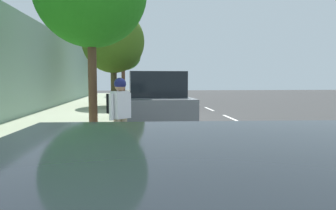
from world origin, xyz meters
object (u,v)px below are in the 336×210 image
(parked_pickup_grey_mid, at_px, (154,102))
(street_tree_near_cyclist, at_px, (123,56))
(street_tree_mid_block, at_px, (113,41))
(cyclist_with_backpack, at_px, (119,108))
(parked_suv_red_second, at_px, (149,91))
(bicycle_at_curb, at_px, (129,143))
(parked_sedan_dark_blue_nearest, at_px, (143,91))
(fire_hydrant, at_px, (118,101))

(parked_pickup_grey_mid, xyz_separation_m, street_tree_near_cyclist, (2.05, -19.35, 2.98))
(street_tree_near_cyclist, xyz_separation_m, street_tree_mid_block, (0.00, 11.14, 0.07))
(cyclist_with_backpack, relative_size, street_tree_mid_block, 0.31)
(parked_suv_red_second, height_order, cyclist_with_backpack, parked_suv_red_second)
(parked_suv_red_second, height_order, bicycle_at_curb, parked_suv_red_second)
(street_tree_near_cyclist, bearing_deg, parked_sedan_dark_blue_nearest, 108.26)
(street_tree_near_cyclist, relative_size, fire_hydrant, 6.07)
(street_tree_near_cyclist, distance_m, street_tree_mid_block, 11.14)
(street_tree_mid_block, relative_size, fire_hydrant, 6.78)
(parked_suv_red_second, bearing_deg, bicycle_at_curb, 86.33)
(parked_sedan_dark_blue_nearest, bearing_deg, street_tree_near_cyclist, -71.74)
(street_tree_mid_block, distance_m, fire_hydrant, 4.33)
(bicycle_at_curb, xyz_separation_m, street_tree_mid_block, (1.32, -12.61, 3.56))
(street_tree_near_cyclist, bearing_deg, cyclist_with_backpack, 92.70)
(cyclist_with_backpack, bearing_deg, bicycle_at_curb, 114.92)
(parked_sedan_dark_blue_nearest, bearing_deg, parked_pickup_grey_mid, 90.90)
(cyclist_with_backpack, bearing_deg, street_tree_near_cyclist, -87.30)
(parked_pickup_grey_mid, bearing_deg, street_tree_near_cyclist, -83.94)
(parked_suv_red_second, bearing_deg, street_tree_mid_block, -27.42)
(parked_sedan_dark_blue_nearest, bearing_deg, fire_hydrant, 80.29)
(parked_sedan_dark_blue_nearest, relative_size, fire_hydrant, 5.35)
(parked_sedan_dark_blue_nearest, distance_m, street_tree_mid_block, 6.68)
(parked_sedan_dark_blue_nearest, relative_size, street_tree_near_cyclist, 0.88)
(parked_pickup_grey_mid, relative_size, fire_hydrant, 6.42)
(parked_suv_red_second, height_order, parked_pickup_grey_mid, parked_suv_red_second)
(cyclist_with_backpack, bearing_deg, parked_suv_red_second, -94.94)
(parked_suv_red_second, distance_m, parked_pickup_grey_mid, 7.14)
(parked_sedan_dark_blue_nearest, bearing_deg, parked_suv_red_second, 91.90)
(street_tree_mid_block, xyz_separation_m, fire_hydrant, (-0.42, 2.70, -3.37))
(parked_sedan_dark_blue_nearest, distance_m, cyclist_with_backpack, 17.73)
(parked_pickup_grey_mid, relative_size, cyclist_with_backpack, 3.10)
(street_tree_mid_block, bearing_deg, parked_suv_red_second, 152.58)
(bicycle_at_curb, distance_m, street_tree_near_cyclist, 24.04)
(parked_sedan_dark_blue_nearest, distance_m, parked_suv_red_second, 6.65)
(parked_sedan_dark_blue_nearest, distance_m, street_tree_near_cyclist, 6.65)
(parked_suv_red_second, relative_size, parked_pickup_grey_mid, 0.88)
(bicycle_at_curb, bearing_deg, parked_pickup_grey_mid, -99.50)
(cyclist_with_backpack, bearing_deg, parked_pickup_grey_mid, -103.63)
(parked_sedan_dark_blue_nearest, xyz_separation_m, street_tree_mid_block, (1.84, 5.57, 3.20))
(bicycle_at_curb, xyz_separation_m, cyclist_with_backpack, (0.22, -0.47, 0.67))
(cyclist_with_backpack, height_order, street_tree_mid_block, street_tree_mid_block)
(parked_sedan_dark_blue_nearest, bearing_deg, street_tree_mid_block, 71.75)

